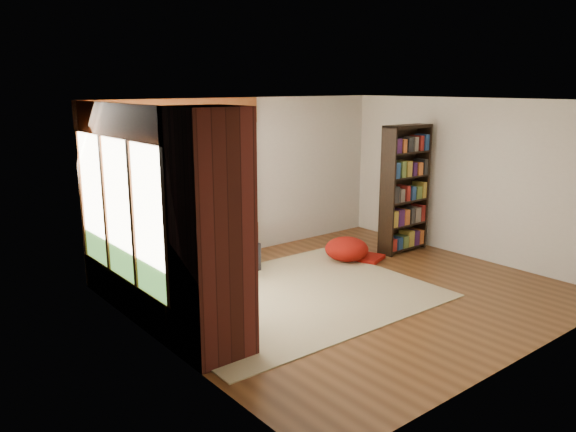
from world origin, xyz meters
TOP-DOWN VIEW (x-y plane):
  - floor at (0.00, 0.00)m, footprint 5.50×5.50m
  - ceiling at (0.00, 0.00)m, footprint 5.50×5.50m
  - wall_back at (0.00, 2.50)m, footprint 5.50×0.04m
  - wall_front at (0.00, -2.50)m, footprint 5.50×0.04m
  - wall_left at (-2.75, 0.00)m, footprint 0.04×5.00m
  - wall_right at (2.75, 0.00)m, footprint 0.04×5.00m
  - windows_back at (-1.20, 2.47)m, footprint 2.82×0.10m
  - windows_left at (-2.72, 1.20)m, footprint 0.10×2.62m
  - roller_blind at (-2.69, 2.03)m, footprint 0.03×0.72m
  - brick_chimney at (-2.40, -0.35)m, footprint 0.70×0.70m
  - sectional_sofa at (-1.95, 1.70)m, footprint 2.20×2.20m
  - area_rug at (-0.75, 0.38)m, footprint 3.80×2.93m
  - bookshelf at (2.14, 0.86)m, footprint 0.92×0.31m
  - pouf at (0.99, 1.07)m, footprint 0.80×0.80m
  - dog_tan at (-1.92, 1.99)m, footprint 1.03×0.98m
  - dog_brindle at (-2.31, 1.27)m, footprint 0.53×0.83m
  - throw_pillows at (-1.92, 1.85)m, footprint 1.98×1.68m

SIDE VIEW (x-z plane):
  - floor at x=0.00m, z-range 0.00..0.00m
  - area_rug at x=-0.75m, z-range 0.00..0.01m
  - pouf at x=0.99m, z-range 0.01..0.39m
  - sectional_sofa at x=-1.95m, z-range -0.10..0.70m
  - throw_pillows at x=-1.92m, z-range 0.52..0.97m
  - dog_brindle at x=-2.31m, z-range 0.54..0.98m
  - dog_tan at x=-1.92m, z-range 0.54..1.04m
  - bookshelf at x=2.14m, z-range 0.00..2.16m
  - wall_back at x=0.00m, z-range 0.00..2.60m
  - wall_front at x=0.00m, z-range 0.00..2.60m
  - wall_left at x=-2.75m, z-range 0.00..2.60m
  - wall_right at x=2.75m, z-range 0.00..2.60m
  - brick_chimney at x=-2.40m, z-range 0.00..2.60m
  - windows_back at x=-1.20m, z-range 0.40..2.30m
  - windows_left at x=-2.72m, z-range 0.40..2.30m
  - roller_blind at x=-2.69m, z-range 1.30..2.20m
  - ceiling at x=0.00m, z-range 2.60..2.60m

